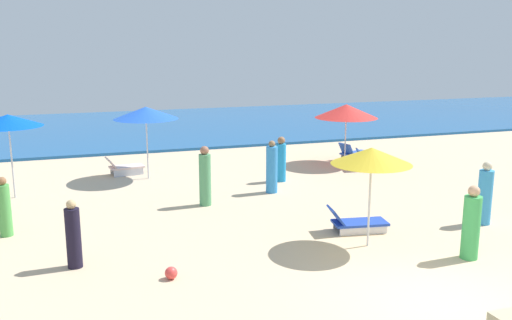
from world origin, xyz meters
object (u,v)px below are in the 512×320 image
umbrella_2 (346,111)px  umbrella_3 (371,156)px  beachgoer_0 (73,236)px  beachgoer_1 (471,225)px  beachgoer_7 (205,177)px  umbrella_4 (8,121)px  beach_ball_0 (171,273)px  beachgoer_3 (281,160)px  lounge_chair_2_0 (373,163)px  lounge_chair_5_0 (124,167)px  beachgoer_5 (272,169)px  lounge_chair_3_0 (356,222)px  umbrella_5 (146,113)px  beachgoer_2 (485,195)px  beachgoer_4 (4,208)px  lounge_chair_2_1 (354,153)px

umbrella_2 → umbrella_3: (-3.60, -8.12, 0.07)m
beachgoer_0 → beachgoer_1: 8.51m
beachgoer_0 → beachgoer_7: size_ratio=0.84×
umbrella_4 → beach_ball_0: (3.51, -7.40, -2.24)m
beach_ball_0 → beachgoer_3: bearing=53.8°
beachgoer_0 → beachgoer_1: (8.22, -2.21, 0.08)m
lounge_chair_2_0 → beach_ball_0: bearing=147.2°
lounge_chair_5_0 → beachgoer_5: bearing=-142.1°
beachgoer_0 → umbrella_2: bearing=-40.1°
umbrella_2 → beachgoer_3: umbrella_2 is taller
lounge_chair_3_0 → umbrella_5: 8.57m
umbrella_3 → beach_ball_0: bearing=-175.2°
lounge_chair_5_0 → beachgoer_3: size_ratio=0.89×
umbrella_2 → beachgoer_3: size_ratio=1.56×
umbrella_5 → beachgoer_2: (7.64, -7.70, -1.52)m
beachgoer_4 → beachgoer_7: beachgoer_7 is taller
umbrella_2 → lounge_chair_2_1: umbrella_2 is taller
umbrella_2 → beachgoer_1: (-1.87, -9.49, -1.30)m
umbrella_5 → beachgoer_0: 7.90m
umbrella_2 → beachgoer_1: bearing=-101.1°
lounge_chair_5_0 → beachgoer_0: bearing=158.7°
beachgoer_5 → beach_ball_0: beachgoer_5 is taller
lounge_chair_2_0 → lounge_chair_3_0: lounge_chair_2_0 is taller
umbrella_3 → beachgoer_7: 5.40m
umbrella_2 → beachgoer_0: size_ratio=1.63×
umbrella_5 → beachgoer_3: size_ratio=1.63×
umbrella_4 → beachgoer_4: (0.11, -3.61, -1.68)m
lounge_chair_3_0 → beachgoer_5: beachgoer_5 is taller
beachgoer_1 → beachgoer_4: beachgoer_1 is taller
beachgoer_0 → beach_ball_0: 2.27m
beachgoer_1 → lounge_chair_3_0: bearing=-58.5°
lounge_chair_2_0 → beachgoer_5: size_ratio=0.90×
beachgoer_2 → beachgoer_7: size_ratio=0.95×
lounge_chair_2_0 → umbrella_5: bearing=98.8°
beachgoer_0 → lounge_chair_3_0: bearing=-74.7°
lounge_chair_2_1 → beachgoer_1: beachgoer_1 is taller
umbrella_5 → beachgoer_7: (1.15, -3.75, -1.47)m
umbrella_2 → lounge_chair_2_0: bearing=-66.1°
lounge_chair_2_0 → lounge_chair_2_1: (0.25, 1.88, -0.01)m
umbrella_2 → beachgoer_1: size_ratio=1.46×
beachgoer_0 → beachgoer_2: beachgoer_2 is taller
lounge_chair_3_0 → beachgoer_5: size_ratio=0.93×
beachgoer_1 → beachgoer_5: beachgoer_5 is taller
beachgoer_5 → beachgoer_0: bearing=-121.6°
umbrella_5 → umbrella_3: bearing=-64.0°
lounge_chair_3_0 → beachgoer_4: (-8.27, 2.42, 0.46)m
umbrella_3 → umbrella_4: size_ratio=0.91×
umbrella_3 → umbrella_5: bearing=116.0°
umbrella_3 → umbrella_5: (-3.98, 8.16, 0.16)m
lounge_chair_2_0 → beachgoer_2: 6.49m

